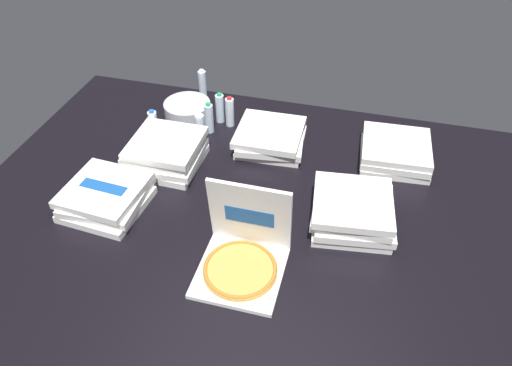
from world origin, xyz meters
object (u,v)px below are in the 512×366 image
(pizza_stack_right_mid, at_px, (353,211))
(water_bottle_5, at_px, (154,125))
(water_bottle_2, at_px, (230,112))
(ice_bucket, at_px, (188,111))
(water_bottle_0, at_px, (220,108))
(water_bottle_1, at_px, (203,84))
(open_pizza_box, at_px, (243,255))
(pizza_stack_left_near, at_px, (166,152))
(water_bottle_4, at_px, (200,128))
(water_bottle_3, at_px, (209,118))
(pizza_stack_left_far, at_px, (271,138))
(pizza_stack_left_mid, at_px, (106,197))
(pizza_stack_center_far, at_px, (395,152))

(pizza_stack_right_mid, xyz_separation_m, water_bottle_5, (-1.34, 0.46, 0.02))
(pizza_stack_right_mid, height_order, water_bottle_2, water_bottle_2)
(ice_bucket, distance_m, water_bottle_0, 0.24)
(pizza_stack_right_mid, xyz_separation_m, water_bottle_1, (-1.22, 1.05, 0.02))
(open_pizza_box, relative_size, water_bottle_5, 1.99)
(pizza_stack_left_near, xyz_separation_m, water_bottle_4, (0.13, 0.27, 0.02))
(water_bottle_4, bearing_deg, water_bottle_2, 61.76)
(water_bottle_2, xyz_separation_m, water_bottle_3, (-0.11, -0.11, 0.00))
(open_pizza_box, height_order, pizza_stack_left_near, open_pizza_box)
(pizza_stack_right_mid, xyz_separation_m, pizza_stack_left_far, (-0.59, 0.57, -0.02))
(water_bottle_0, xyz_separation_m, water_bottle_5, (-0.35, -0.31, 0.00))
(pizza_stack_left_mid, distance_m, water_bottle_4, 0.78)
(pizza_stack_center_far, height_order, water_bottle_0, water_bottle_0)
(water_bottle_4, height_order, water_bottle_5, same)
(pizza_stack_center_far, xyz_separation_m, ice_bucket, (-1.42, 0.12, -0.00))
(water_bottle_2, relative_size, water_bottle_4, 1.00)
(pizza_stack_left_near, height_order, pizza_stack_right_mid, same)
(pizza_stack_left_near, relative_size, pizza_stack_right_mid, 0.93)
(open_pizza_box, distance_m, pizza_stack_left_far, 1.01)
(water_bottle_0, bearing_deg, water_bottle_2, -19.60)
(pizza_stack_center_far, bearing_deg, water_bottle_4, -174.44)
(ice_bucket, distance_m, water_bottle_4, 0.30)
(pizza_stack_left_far, height_order, water_bottle_5, water_bottle_5)
(water_bottle_3, bearing_deg, water_bottle_1, 114.97)
(ice_bucket, distance_m, water_bottle_1, 0.31)
(water_bottle_1, bearing_deg, water_bottle_2, -45.57)
(pizza_stack_left_near, relative_size, pizza_stack_left_mid, 0.97)
(pizza_stack_center_far, relative_size, water_bottle_0, 2.02)
(water_bottle_5, bearing_deg, pizza_stack_center_far, 6.10)
(water_bottle_2, relative_size, water_bottle_3, 1.00)
(open_pizza_box, relative_size, pizza_stack_left_far, 0.94)
(pizza_stack_center_far, relative_size, pizza_stack_left_near, 0.99)
(open_pizza_box, relative_size, water_bottle_1, 1.99)
(open_pizza_box, relative_size, water_bottle_0, 1.99)
(water_bottle_2, bearing_deg, pizza_stack_center_far, -5.96)
(pizza_stack_center_far, distance_m, water_bottle_3, 1.22)
(water_bottle_0, bearing_deg, water_bottle_3, -102.79)
(pizza_stack_center_far, xyz_separation_m, water_bottle_1, (-1.42, 0.43, 0.04))
(pizza_stack_left_near, height_order, water_bottle_2, water_bottle_2)
(pizza_stack_right_mid, distance_m, water_bottle_3, 1.20)
(water_bottle_2, height_order, water_bottle_4, same)
(water_bottle_0, bearing_deg, pizza_stack_left_far, -25.61)
(pizza_stack_center_far, height_order, water_bottle_3, water_bottle_3)
(water_bottle_0, distance_m, water_bottle_3, 0.14)
(open_pizza_box, xyz_separation_m, water_bottle_3, (-0.54, 1.07, 0.02))
(pizza_stack_center_far, bearing_deg, pizza_stack_left_far, -176.33)
(open_pizza_box, distance_m, pizza_stack_center_far, 1.26)
(pizza_stack_center_far, height_order, pizza_stack_right_mid, pizza_stack_right_mid)
(pizza_stack_left_mid, relative_size, water_bottle_0, 2.10)
(pizza_stack_center_far, bearing_deg, ice_bucket, 175.22)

